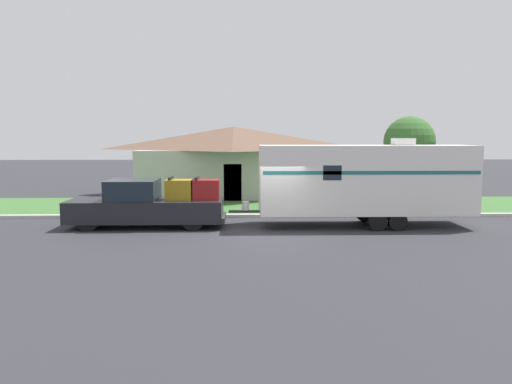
{
  "coord_description": "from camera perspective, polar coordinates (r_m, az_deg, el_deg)",
  "views": [
    {
      "loc": [
        -1.07,
        -18.47,
        3.62
      ],
      "look_at": [
        -0.57,
        1.46,
        1.4
      ],
      "focal_mm": 35.0,
      "sensor_mm": 36.0,
      "label": 1
    }
  ],
  "objects": [
    {
      "name": "lawn_strip",
      "position": [
        26.14,
        0.92,
        -1.57
      ],
      "size": [
        80.0,
        7.0,
        0.03
      ],
      "color": "#3D6B33",
      "rests_on": "ground_plane"
    },
    {
      "name": "tree_in_yard",
      "position": [
        25.98,
        17.13,
        5.47
      ],
      "size": [
        2.52,
        2.52,
        4.62
      ],
      "color": "brown",
      "rests_on": "ground_plane"
    },
    {
      "name": "mailbox",
      "position": [
        23.51,
        10.69,
        -0.19
      ],
      "size": [
        0.48,
        0.2,
        1.28
      ],
      "color": "brown",
      "rests_on": "ground_plane"
    },
    {
      "name": "ground_plane",
      "position": [
        18.85,
        1.84,
        -4.72
      ],
      "size": [
        120.0,
        120.0,
        0.0
      ],
      "primitive_type": "plane",
      "color": "#2D2D33"
    },
    {
      "name": "curb_strip",
      "position": [
        22.53,
        1.3,
        -2.71
      ],
      "size": [
        80.0,
        0.3,
        0.14
      ],
      "color": "beige",
      "rests_on": "ground_plane"
    },
    {
      "name": "pickup_truck",
      "position": [
        20.48,
        -12.22,
        -1.45
      ],
      "size": [
        6.25,
        2.07,
        2.02
      ],
      "color": "black",
      "rests_on": "ground_plane"
    },
    {
      "name": "house_across_street",
      "position": [
        31.67,
        -2.55,
        3.78
      ],
      "size": [
        11.94,
        8.37,
        4.25
      ],
      "color": "#B2B2A8",
      "rests_on": "ground_plane"
    },
    {
      "name": "travel_trailer",
      "position": [
        20.59,
        12.31,
        1.44
      ],
      "size": [
        9.73,
        2.44,
        3.55
      ],
      "color": "black",
      "rests_on": "ground_plane"
    }
  ]
}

